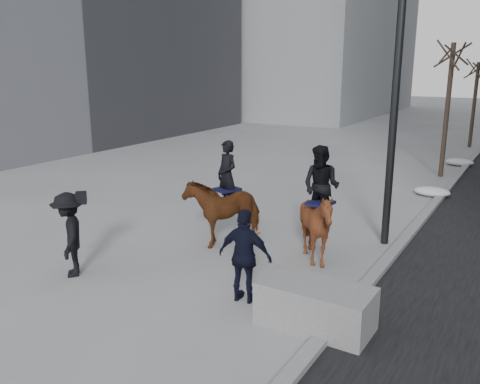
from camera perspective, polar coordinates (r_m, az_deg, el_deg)
The scene contains 11 objects.
ground at distance 10.74m, azimuth -3.33°, elevation -9.16°, with size 120.00×120.00×0.00m, color gray.
curb at distance 18.78m, azimuth 22.20°, elevation 0.32°, with size 0.25×90.00×0.12m, color gray.
planter at distance 8.69m, azimuth 8.45°, elevation -12.56°, with size 1.86×0.93×0.75m, color gray.
tree_near at distance 20.69m, azimuth 22.29°, elevation 9.12°, with size 1.20×1.20×5.52m, color #392C22, non-canonical shape.
tree_far at distance 28.71m, azimuth 24.84°, elevation 9.30°, with size 1.20×1.20×4.75m, color #33271E, non-canonical shape.
mounted_left at distance 12.38m, azimuth -1.77°, elevation -1.39°, with size 1.49×2.09×2.47m.
mounted_right at distance 11.08m, azimuth 8.74°, elevation -2.84°, with size 1.49×1.65×2.58m.
feeder at distance 9.26m, azimuth 0.57°, elevation -7.22°, with size 1.07×0.91×1.75m.
camera_crew at distance 10.93m, azimuth -18.62°, elevation -4.52°, with size 1.27×1.26×1.75m.
lamppost at distance 12.35m, azimuth 17.72°, elevation 17.04°, with size 0.25×1.71×9.09m.
snow_piles at distance 20.65m, azimuth 22.26°, elevation 1.76°, with size 1.15×6.63×0.29m.
Camera 1 is at (5.58, -8.11, 4.30)m, focal length 38.00 mm.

